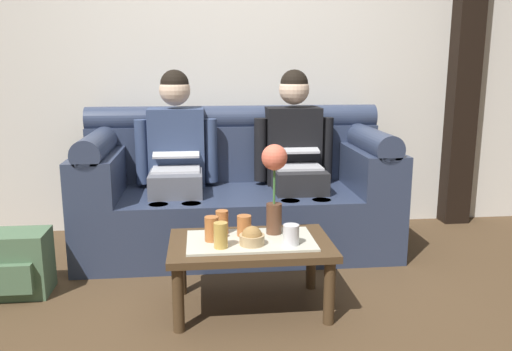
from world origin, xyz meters
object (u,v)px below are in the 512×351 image
object	(u,v)px
couch	(237,194)
person_right	(296,153)
coffee_table	(251,251)
flower_vase	(274,177)
cup_far_right	(244,226)
cup_near_right	(291,235)
person_left	(176,155)
cup_far_left	(221,235)
backpack_left	(16,264)
snack_bowl	(252,238)
cup_near_left	(222,222)
cup_far_center	(212,229)

from	to	relation	value
couch	person_right	distance (m)	0.50
coffee_table	flower_vase	bearing A→B (deg)	33.60
flower_vase	cup_far_right	bearing A→B (deg)	-172.79
cup_near_right	cup_far_right	size ratio (longest dim) A/B	0.95
cup_far_right	person_left	bearing A→B (deg)	112.92
cup_far_left	flower_vase	bearing A→B (deg)	33.64
coffee_table	cup_far_left	world-z (taller)	cup_far_left
backpack_left	snack_bowl	bearing A→B (deg)	-16.55
cup_far_right	backpack_left	size ratio (longest dim) A/B	0.30
cup_near_left	cup_far_center	distance (m)	0.13
couch	coffee_table	xyz separation A→B (m)	(0.00, -0.97, -0.06)
cup_far_left	person_right	bearing A→B (deg)	62.30
person_right	flower_vase	world-z (taller)	person_right
person_left	cup_near_left	bearing A→B (deg)	-72.60
backpack_left	cup_near_right	bearing A→B (deg)	-15.22
cup_near_right	cup_far_left	bearing A→B (deg)	-178.68
cup_far_left	backpack_left	world-z (taller)	cup_far_left
cup_near_right	cup_far_right	xyz separation A→B (m)	(-0.22, 0.16, 0.00)
person_left	cup_far_left	xyz separation A→B (m)	(0.25, -1.08, -0.22)
flower_vase	cup_near_right	distance (m)	0.32
snack_bowl	cup_far_center	world-z (taller)	cup_far_center
flower_vase	backpack_left	size ratio (longest dim) A/B	1.33
person_left	cup_far_left	bearing A→B (deg)	-76.82
couch	cup_near_right	world-z (taller)	couch
couch	cup_near_right	distance (m)	1.09
snack_bowl	cup_far_right	size ratio (longest dim) A/B	1.17
cup_far_center	cup_far_right	bearing A→B (deg)	20.92
flower_vase	cup_near_left	bearing A→B (deg)	174.19
person_right	coffee_table	xyz separation A→B (m)	(-0.41, -0.97, -0.34)
cup_near_left	cup_far_left	world-z (taller)	cup_far_left
cup_near_left	cup_far_left	xyz separation A→B (m)	(-0.02, -0.22, 0.00)
coffee_table	snack_bowl	xyz separation A→B (m)	(-0.00, -0.08, 0.10)
cup_near_right	person_left	bearing A→B (deg)	119.41
cup_far_right	person_right	bearing A→B (deg)	64.27
person_right	cup_far_left	xyz separation A→B (m)	(-0.56, -1.08, -0.22)
snack_bowl	cup_far_right	world-z (taller)	cup_far_right
person_left	cup_near_left	size ratio (longest dim) A/B	9.78
cup_near_left	snack_bowl	bearing A→B (deg)	-54.03
flower_vase	cup_near_left	distance (m)	0.37
person_right	backpack_left	distance (m)	1.87
cup_near_right	cup_far_center	distance (m)	0.40
person_left	cup_far_left	distance (m)	1.13
person_left	cup_near_right	xyz separation A→B (m)	(0.60, -1.07, -0.23)
flower_vase	cup_far_center	distance (m)	0.42
backpack_left	coffee_table	bearing A→B (deg)	-13.37
cup_far_center	backpack_left	size ratio (longest dim) A/B	0.35
cup_near_left	cup_near_right	bearing A→B (deg)	-32.51
snack_bowl	backpack_left	distance (m)	1.35
flower_vase	person_right	bearing A→B (deg)	72.71
person_left	cup_near_left	xyz separation A→B (m)	(0.27, -0.86, -0.22)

